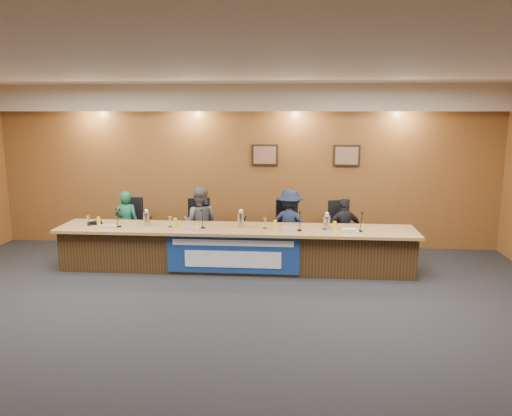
# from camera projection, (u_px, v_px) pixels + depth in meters

# --- Properties ---
(floor) EXTENTS (10.00, 10.00, 0.00)m
(floor) POSITION_uv_depth(u_px,v_px,m) (214.00, 327.00, 6.35)
(floor) COLOR black
(floor) RESTS_ON ground
(ceiling) EXTENTS (10.00, 8.00, 0.04)m
(ceiling) POSITION_uv_depth(u_px,v_px,m) (209.00, 67.00, 5.74)
(ceiling) COLOR silver
(ceiling) RESTS_ON wall_back
(wall_back) EXTENTS (10.00, 0.04, 3.20)m
(wall_back) POSITION_uv_depth(u_px,v_px,m) (245.00, 167.00, 9.96)
(wall_back) COLOR brown
(wall_back) RESTS_ON floor
(soffit) EXTENTS (10.00, 0.50, 0.50)m
(soffit) POSITION_uv_depth(u_px,v_px,m) (243.00, 98.00, 9.45)
(soffit) COLOR beige
(soffit) RESTS_ON wall_back
(dais_body) EXTENTS (6.00, 0.80, 0.70)m
(dais_body) POSITION_uv_depth(u_px,v_px,m) (236.00, 249.00, 8.63)
(dais_body) COLOR #3D2813
(dais_body) RESTS_ON floor
(dais_top) EXTENTS (6.10, 0.95, 0.05)m
(dais_top) POSITION_uv_depth(u_px,v_px,m) (235.00, 229.00, 8.51)
(dais_top) COLOR olive
(dais_top) RESTS_ON dais_body
(banner) EXTENTS (2.20, 0.02, 0.65)m
(banner) POSITION_uv_depth(u_px,v_px,m) (233.00, 255.00, 8.22)
(banner) COLOR navy
(banner) RESTS_ON dais_body
(banner_text_upper) EXTENTS (2.00, 0.01, 0.10)m
(banner_text_upper) POSITION_uv_depth(u_px,v_px,m) (233.00, 243.00, 8.17)
(banner_text_upper) COLOR silver
(banner_text_upper) RESTS_ON banner
(banner_text_lower) EXTENTS (1.60, 0.01, 0.28)m
(banner_text_lower) POSITION_uv_depth(u_px,v_px,m) (233.00, 259.00, 8.22)
(banner_text_lower) COLOR silver
(banner_text_lower) RESTS_ON banner
(wall_photo_left) EXTENTS (0.52, 0.04, 0.42)m
(wall_photo_left) POSITION_uv_depth(u_px,v_px,m) (265.00, 155.00, 9.85)
(wall_photo_left) COLOR black
(wall_photo_left) RESTS_ON wall_back
(wall_photo_right) EXTENTS (0.52, 0.04, 0.42)m
(wall_photo_right) POSITION_uv_depth(u_px,v_px,m) (347.00, 156.00, 9.72)
(wall_photo_right) COLOR black
(wall_photo_right) RESTS_ON wall_back
(panelist_a) EXTENTS (0.45, 0.30, 1.24)m
(panelist_a) POSITION_uv_depth(u_px,v_px,m) (127.00, 224.00, 9.39)
(panelist_a) COLOR #125235
(panelist_a) RESTS_ON floor
(panelist_b) EXTENTS (0.67, 0.53, 1.34)m
(panelist_b) POSITION_uv_depth(u_px,v_px,m) (200.00, 222.00, 9.28)
(panelist_b) COLOR #505056
(panelist_b) RESTS_ON floor
(panelist_c) EXTENTS (0.93, 0.66, 1.31)m
(panelist_c) POSITION_uv_depth(u_px,v_px,m) (290.00, 225.00, 9.15)
(panelist_c) COLOR #131C31
(panelist_c) RESTS_ON floor
(panelist_d) EXTENTS (0.73, 0.43, 1.16)m
(panelist_d) POSITION_uv_depth(u_px,v_px,m) (344.00, 230.00, 9.08)
(panelist_d) COLOR black
(panelist_d) RESTS_ON floor
(office_chair_a) EXTENTS (0.51, 0.51, 0.08)m
(office_chair_a) POSITION_uv_depth(u_px,v_px,m) (129.00, 230.00, 9.52)
(office_chair_a) COLOR black
(office_chair_a) RESTS_ON floor
(office_chair_b) EXTENTS (0.62, 0.62, 0.08)m
(office_chair_b) POSITION_uv_depth(u_px,v_px,m) (201.00, 231.00, 9.41)
(office_chair_b) COLOR black
(office_chair_b) RESTS_ON floor
(office_chair_c) EXTENTS (0.59, 0.59, 0.08)m
(office_chair_c) POSITION_uv_depth(u_px,v_px,m) (290.00, 233.00, 9.28)
(office_chair_c) COLOR black
(office_chair_c) RESTS_ON floor
(office_chair_d) EXTENTS (0.63, 0.63, 0.08)m
(office_chair_d) POSITION_uv_depth(u_px,v_px,m) (344.00, 234.00, 9.20)
(office_chair_d) COLOR black
(office_chair_d) RESTS_ON floor
(nameplate_a) EXTENTS (0.24, 0.08, 0.10)m
(nameplate_a) POSITION_uv_depth(u_px,v_px,m) (106.00, 226.00, 8.44)
(nameplate_a) COLOR white
(nameplate_a) RESTS_ON dais_top
(microphone_a) EXTENTS (0.07, 0.07, 0.02)m
(microphone_a) POSITION_uv_depth(u_px,v_px,m) (119.00, 226.00, 8.55)
(microphone_a) COLOR black
(microphone_a) RESTS_ON dais_top
(juice_glass_a) EXTENTS (0.06, 0.06, 0.15)m
(juice_glass_a) POSITION_uv_depth(u_px,v_px,m) (99.00, 221.00, 8.65)
(juice_glass_a) COLOR yellow
(juice_glass_a) RESTS_ON dais_top
(water_glass_a) EXTENTS (0.08, 0.08, 0.18)m
(water_glass_a) POSITION_uv_depth(u_px,v_px,m) (89.00, 221.00, 8.63)
(water_glass_a) COLOR silver
(water_glass_a) RESTS_ON dais_top
(nameplate_b) EXTENTS (0.24, 0.08, 0.10)m
(nameplate_b) POSITION_uv_depth(u_px,v_px,m) (190.00, 227.00, 8.32)
(nameplate_b) COLOR white
(nameplate_b) RESTS_ON dais_top
(microphone_b) EXTENTS (0.07, 0.07, 0.02)m
(microphone_b) POSITION_uv_depth(u_px,v_px,m) (203.00, 228.00, 8.46)
(microphone_b) COLOR black
(microphone_b) RESTS_ON dais_top
(juice_glass_b) EXTENTS (0.06, 0.06, 0.15)m
(juice_glass_b) POSITION_uv_depth(u_px,v_px,m) (175.00, 222.00, 8.56)
(juice_glass_b) COLOR yellow
(juice_glass_b) RESTS_ON dais_top
(water_glass_b) EXTENTS (0.08, 0.08, 0.18)m
(water_glass_b) POSITION_uv_depth(u_px,v_px,m) (170.00, 222.00, 8.53)
(water_glass_b) COLOR silver
(water_glass_b) RESTS_ON dais_top
(nameplate_c) EXTENTS (0.24, 0.08, 0.10)m
(nameplate_c) POSITION_uv_depth(u_px,v_px,m) (289.00, 229.00, 8.21)
(nameplate_c) COLOR white
(nameplate_c) RESTS_ON dais_top
(microphone_c) EXTENTS (0.07, 0.07, 0.02)m
(microphone_c) POSITION_uv_depth(u_px,v_px,m) (300.00, 230.00, 8.28)
(microphone_c) COLOR black
(microphone_c) RESTS_ON dais_top
(juice_glass_c) EXTENTS (0.06, 0.06, 0.15)m
(juice_glass_c) POSITION_uv_depth(u_px,v_px,m) (275.00, 225.00, 8.40)
(juice_glass_c) COLOR yellow
(juice_glass_c) RESTS_ON dais_top
(water_glass_c) EXTENTS (0.08, 0.08, 0.18)m
(water_glass_c) POSITION_uv_depth(u_px,v_px,m) (265.00, 223.00, 8.43)
(water_glass_c) COLOR silver
(water_glass_c) RESTS_ON dais_top
(nameplate_d) EXTENTS (0.24, 0.08, 0.10)m
(nameplate_d) POSITION_uv_depth(u_px,v_px,m) (350.00, 231.00, 8.10)
(nameplate_d) COLOR white
(nameplate_d) RESTS_ON dais_top
(microphone_d) EXTENTS (0.07, 0.07, 0.02)m
(microphone_d) POSITION_uv_depth(u_px,v_px,m) (360.00, 231.00, 8.22)
(microphone_d) COLOR black
(microphone_d) RESTS_ON dais_top
(juice_glass_d) EXTENTS (0.06, 0.06, 0.15)m
(juice_glass_d) POSITION_uv_depth(u_px,v_px,m) (335.00, 226.00, 8.30)
(juice_glass_d) COLOR yellow
(juice_glass_d) RESTS_ON dais_top
(water_glass_d) EXTENTS (0.08, 0.08, 0.18)m
(water_glass_d) POSITION_uv_depth(u_px,v_px,m) (325.00, 224.00, 8.35)
(water_glass_d) COLOR silver
(water_glass_d) RESTS_ON dais_top
(carafe_left) EXTENTS (0.12, 0.12, 0.24)m
(carafe_left) POSITION_uv_depth(u_px,v_px,m) (147.00, 219.00, 8.60)
(carafe_left) COLOR silver
(carafe_left) RESTS_ON dais_top
(carafe_mid) EXTENTS (0.11, 0.11, 0.26)m
(carafe_mid) POSITION_uv_depth(u_px,v_px,m) (241.00, 220.00, 8.50)
(carafe_mid) COLOR silver
(carafe_mid) RESTS_ON dais_top
(carafe_right) EXTENTS (0.12, 0.12, 0.23)m
(carafe_right) POSITION_uv_depth(u_px,v_px,m) (327.00, 222.00, 8.40)
(carafe_right) COLOR silver
(carafe_right) RESTS_ON dais_top
(speakerphone) EXTENTS (0.32, 0.32, 0.05)m
(speakerphone) POSITION_uv_depth(u_px,v_px,m) (97.00, 223.00, 8.77)
(speakerphone) COLOR black
(speakerphone) RESTS_ON dais_top
(paper_stack) EXTENTS (0.26, 0.33, 0.01)m
(paper_stack) POSITION_uv_depth(u_px,v_px,m) (351.00, 230.00, 8.31)
(paper_stack) COLOR white
(paper_stack) RESTS_ON dais_top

